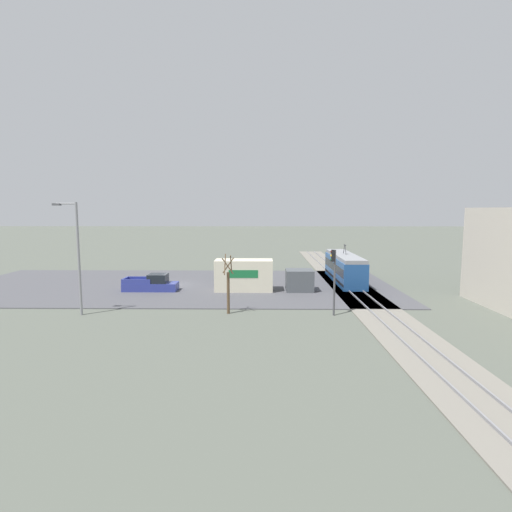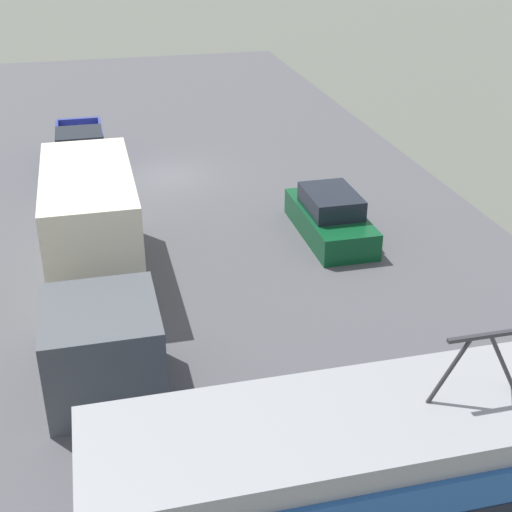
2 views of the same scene
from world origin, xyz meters
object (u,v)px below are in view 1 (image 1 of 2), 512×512
Objects in this scene: box_truck at (257,276)px; light_rail_tram at (344,268)px; pickup_truck at (152,284)px; sedan_car_0 at (239,273)px; traffic_light_pole at (334,273)px; street_lamp_near_crossing at (76,252)px; street_tree at (228,287)px.

light_rail_tram is at bearing 118.64° from box_truck.
box_truck is (5.61, -10.27, -0.07)m from light_rail_tram.
pickup_truck is 11.81m from sedan_car_0.
street_lamp_near_crossing is at bearing -89.61° from traffic_light_pole.
light_rail_tram is 29.31m from street_lamp_near_crossing.
street_lamp_near_crossing reaches higher than sedan_car_0.
box_truck is 8.14m from sedan_car_0.
street_tree is 0.54× the size of street_lamp_near_crossing.
pickup_truck reaches higher than sedan_car_0.
street_lamp_near_crossing is at bearing -87.15° from street_tree.
street_tree is (14.73, -12.57, 0.59)m from light_rail_tram.
street_tree is at bearing -14.13° from box_truck.
street_tree is 12.53m from street_lamp_near_crossing.
traffic_light_pole is at bearing 86.90° from street_tree.
traffic_light_pole is (9.58, 6.25, 1.89)m from box_truck.
traffic_light_pole is at bearing 61.57° from pickup_truck.
sedan_car_0 is at bearing -163.11° from box_truck.
sedan_car_0 is (-7.74, -2.35, -0.86)m from box_truck.
sedan_car_0 is 0.49× the size of street_lamp_near_crossing.
street_lamp_near_crossing reaches higher than street_tree.
street_lamp_near_crossing reaches higher than pickup_truck.
street_tree is (8.94, 8.81, 1.50)m from pickup_truck.
box_truck is 11.60m from traffic_light_pole.
traffic_light_pole is at bearing 33.13° from box_truck.
traffic_light_pole reaches higher than box_truck.
traffic_light_pole is (15.19, -4.02, 1.82)m from light_rail_tram.
street_tree reaches higher than light_rail_tram.
sedan_car_0 is (-2.13, -12.62, -0.93)m from light_rail_tram.
light_rail_tram is 2.73× the size of sedan_car_0.
street_tree is at bearing 92.85° from street_lamp_near_crossing.
light_rail_tram is 11.70m from box_truck.
street_tree reaches higher than sedan_car_0.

